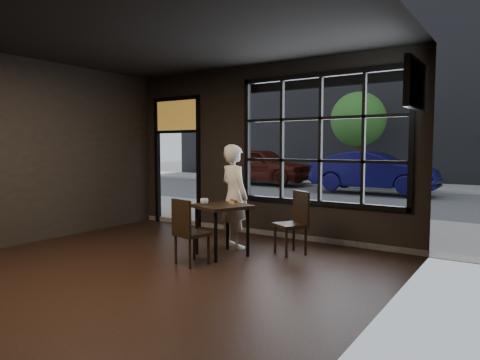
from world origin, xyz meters
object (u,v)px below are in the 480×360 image
Objects in this scene: chair_near at (192,231)px; navy_car at (373,171)px; man at (234,196)px; cafe_table at (222,230)px.

navy_car reaches higher than chair_near.
navy_car is (-0.56, 10.53, 0.33)m from chair_near.
man is at bearing -74.34° from chair_near.
man reaches higher than cafe_table.
cafe_table is 0.65m from chair_near.
navy_car is at bearing 115.24° from cafe_table.
man is (-0.07, 1.17, 0.38)m from chair_near.
navy_car reaches higher than cafe_table.
chair_near is 0.55× the size of man.
navy_car is (-0.49, 9.36, -0.05)m from man.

